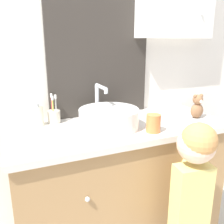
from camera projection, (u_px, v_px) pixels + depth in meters
The scene contains 8 objects.
wall_back at pixel (106, 52), 1.59m from camera, with size 3.20×0.18×2.50m.
vanity_counter at pixel (119, 192), 1.56m from camera, with size 1.25×0.53×0.89m.
sink_basin at pixel (109, 117), 1.39m from camera, with size 0.33×0.39×0.22m.
toothbrush_holder at pixel (54, 116), 1.46m from camera, with size 0.07×0.07×0.17m.
soap_dispenser at pixel (38, 116), 1.41m from camera, with size 0.06×0.06×0.15m.
child_figure at pixel (192, 191), 1.22m from camera, with size 0.22×0.47×1.01m.
teddy_bear at pixel (197, 107), 1.55m from camera, with size 0.08×0.07×0.15m.
drinking_cup at pixel (153, 123), 1.32m from camera, with size 0.08×0.08×0.10m, color orange.
Camera 1 is at (-0.57, -0.89, 1.36)m, focal length 40.00 mm.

